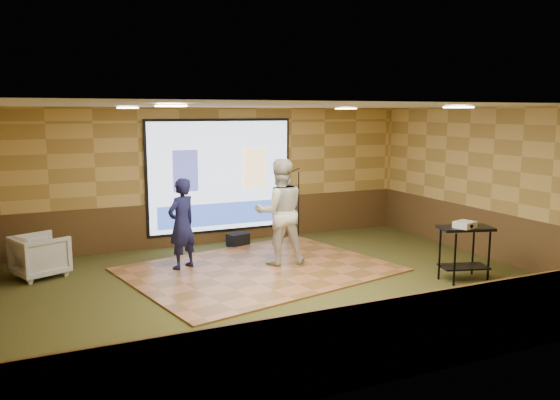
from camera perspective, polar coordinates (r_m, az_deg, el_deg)
name	(u,v)px	position (r m, az deg, el deg)	size (l,w,h in m)	color
ground	(285,286)	(9.33, 0.56, -8.93)	(9.00, 9.00, 0.00)	#2D3B1B
room_shell	(286,162)	(8.90, 0.58, 4.00)	(9.04, 7.04, 3.02)	tan
wainscot_back	(221,221)	(12.35, -6.19, -2.20)	(9.00, 0.04, 0.95)	#503D1A
wainscot_front	(417,335)	(6.36, 14.14, -13.47)	(9.00, 0.04, 0.95)	#503D1A
wainscot_right	(488,234)	(11.74, 20.90, -3.36)	(0.04, 7.00, 0.95)	#503D1A
projector_screen	(221,177)	(12.16, -6.21, 2.39)	(3.32, 0.06, 2.52)	black
downlight_nw	(128,108)	(9.97, -15.64, 9.25)	(0.32, 0.32, 0.02)	beige
downlight_ne	(346,109)	(11.49, 6.91, 9.46)	(0.32, 0.32, 0.02)	beige
downlight_sw	(171,106)	(6.73, -11.35, 9.63)	(0.32, 0.32, 0.02)	beige
downlight_se	(458,107)	(8.82, 18.14, 9.20)	(0.32, 0.32, 0.02)	beige
dance_floor	(259,269)	(10.19, -2.19, -7.27)	(4.55, 3.46, 0.03)	#A6653D
player_left	(182,224)	(10.18, -10.22, -2.45)	(0.61, 0.40, 1.68)	#161845
player_right	(280,212)	(10.30, -0.02, -1.25)	(0.97, 0.76, 2.00)	silver
av_table	(465,243)	(9.99, 18.76, -4.27)	(0.90, 0.47, 0.95)	black
projector	(465,225)	(9.82, 18.76, -2.45)	(0.33, 0.28, 0.11)	silver
mic_stand	(296,217)	(12.60, 1.72, -1.83)	(0.65, 0.27, 1.67)	black
banquet_chair	(40,256)	(10.61, -23.78, -5.35)	(0.81, 0.84, 0.76)	gray
duffel_bag	(238,240)	(11.99, -4.41, -4.16)	(0.45, 0.30, 0.28)	black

